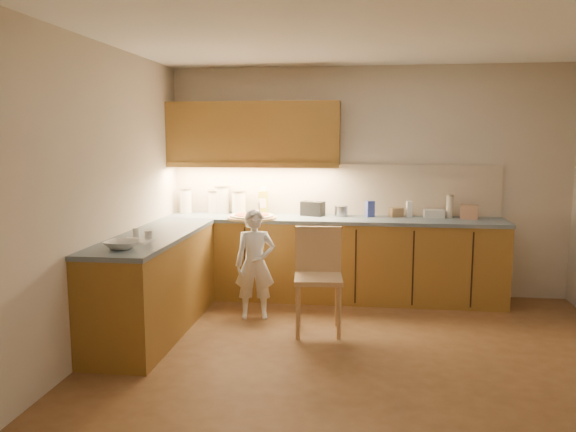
{
  "coord_description": "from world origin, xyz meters",
  "views": [
    {
      "loc": [
        -0.05,
        -4.48,
        1.81
      ],
      "look_at": [
        -0.8,
        1.2,
        1.0
      ],
      "focal_mm": 35.0,
      "sensor_mm": 36.0,
      "label": 1
    }
  ],
  "objects_px": {
    "pizza_on_board": "(252,217)",
    "child": "(255,264)",
    "toaster": "(313,209)",
    "oil_jug": "(263,202)",
    "wooden_chair": "(318,271)"
  },
  "relations": [
    {
      "from": "pizza_on_board",
      "to": "child",
      "type": "relative_size",
      "value": 0.49
    },
    {
      "from": "pizza_on_board",
      "to": "toaster",
      "type": "xyz_separation_m",
      "value": [
        0.64,
        0.34,
        0.06
      ]
    },
    {
      "from": "child",
      "to": "toaster",
      "type": "distance_m",
      "value": 1.14
    },
    {
      "from": "oil_jug",
      "to": "toaster",
      "type": "height_order",
      "value": "oil_jug"
    },
    {
      "from": "oil_jug",
      "to": "toaster",
      "type": "bearing_deg",
      "value": -3.7
    },
    {
      "from": "pizza_on_board",
      "to": "oil_jug",
      "type": "distance_m",
      "value": 0.4
    },
    {
      "from": "wooden_chair",
      "to": "toaster",
      "type": "relative_size",
      "value": 3.35
    },
    {
      "from": "pizza_on_board",
      "to": "oil_jug",
      "type": "height_order",
      "value": "oil_jug"
    },
    {
      "from": "pizza_on_board",
      "to": "toaster",
      "type": "bearing_deg",
      "value": 27.74
    },
    {
      "from": "child",
      "to": "toaster",
      "type": "relative_size",
      "value": 3.8
    },
    {
      "from": "wooden_chair",
      "to": "oil_jug",
      "type": "bearing_deg",
      "value": 115.82
    },
    {
      "from": "pizza_on_board",
      "to": "child",
      "type": "bearing_deg",
      "value": -76.25
    },
    {
      "from": "child",
      "to": "wooden_chair",
      "type": "relative_size",
      "value": 1.13
    },
    {
      "from": "pizza_on_board",
      "to": "toaster",
      "type": "height_order",
      "value": "pizza_on_board"
    },
    {
      "from": "wooden_chair",
      "to": "oil_jug",
      "type": "height_order",
      "value": "oil_jug"
    }
  ]
}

